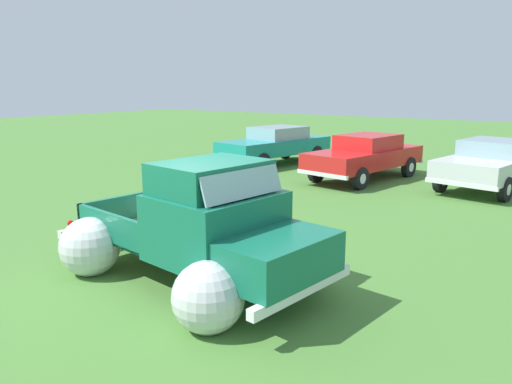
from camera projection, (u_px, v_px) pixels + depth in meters
The scene contains 5 objects.
ground_plane at pixel (189, 278), 7.77m from camera, with size 80.00×80.00×0.00m, color #477A33.
vintage_pickup_truck at pixel (205, 237), 7.35m from camera, with size 4.83×3.25×1.96m.
show_car_0 at pixel (275, 144), 18.74m from camera, with size 2.68×4.91×1.43m.
show_car_1 at pixel (365, 155), 15.75m from camera, with size 2.55×4.77×1.43m.
show_car_2 at pixel (493, 162), 14.27m from camera, with size 2.65×4.62×1.43m.
Camera 1 is at (5.01, -5.41, 2.98)m, focal length 34.56 mm.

